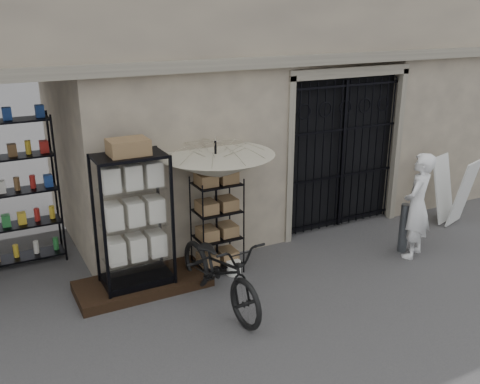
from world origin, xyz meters
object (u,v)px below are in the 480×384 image
white_bucket (234,268)px  easel_sign (453,191)px  bicycle (220,304)px  wire_rack (217,227)px  shopkeeper (411,255)px  display_cabinet (134,227)px  market_umbrella (216,160)px  steel_bollard (404,228)px

white_bucket → easel_sign: bearing=-0.8°
white_bucket → bicycle: (-0.59, -0.74, -0.11)m
wire_rack → shopkeeper: wire_rack is taller
display_cabinet → white_bucket: bearing=-25.5°
display_cabinet → market_umbrella: market_umbrella is taller
display_cabinet → market_umbrella: 1.60m
wire_rack → steel_bollard: wire_rack is taller
white_bucket → bicycle: size_ratio=0.11×
display_cabinet → easel_sign: bearing=-20.5°
display_cabinet → easel_sign: display_cabinet is taller
steel_bollard → easel_sign: size_ratio=0.67×
wire_rack → shopkeeper: bearing=-19.9°
bicycle → wire_rack: bearing=61.8°
shopkeeper → easel_sign: bearing=175.6°
display_cabinet → steel_bollard: (4.56, -0.80, -0.60)m
steel_bollard → shopkeeper: steel_bollard is taller
bicycle → easel_sign: 5.49m
display_cabinet → bicycle: size_ratio=1.02×
wire_rack → shopkeeper: 3.48m
display_cabinet → market_umbrella: size_ratio=0.83×
white_bucket → easel_sign: 4.84m
display_cabinet → wire_rack: size_ratio=1.35×
wire_rack → steel_bollard: size_ratio=1.82×
shopkeeper → easel_sign: easel_sign is taller
white_bucket → shopkeeper: size_ratio=0.13×
steel_bollard → shopkeeper: size_ratio=0.48×
market_umbrella → steel_bollard: bearing=-15.4°
wire_rack → bicycle: 1.31m
bicycle → steel_bollard: (3.63, 0.13, 0.44)m
market_umbrella → steel_bollard: size_ratio=2.97×
shopkeeper → easel_sign: 2.03m
steel_bollard → easel_sign: 1.88m
display_cabinet → shopkeeper: size_ratio=1.17×
market_umbrella → wire_rack: bearing=-105.4°
steel_bollard → wire_rack: bearing=165.5°
wire_rack → white_bucket: wire_rack is taller
steel_bollard → easel_sign: bearing=16.9°
market_umbrella → shopkeeper: size_ratio=1.42×
display_cabinet → white_bucket: (1.52, -0.20, -0.93)m
market_umbrella → easel_sign: market_umbrella is taller
easel_sign → white_bucket: bearing=161.3°
wire_rack → white_bucket: size_ratio=6.77×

